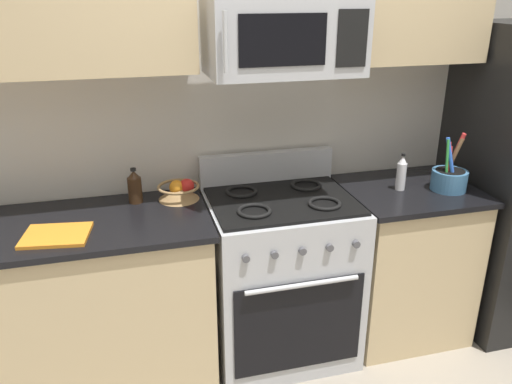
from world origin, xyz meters
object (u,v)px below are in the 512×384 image
(cutting_board, at_px, (56,235))
(bottle_soy, at_px, (135,187))
(microwave, at_px, (283,36))
(fruit_basket, at_px, (179,191))
(utensil_crock, at_px, (449,178))
(bottle_vinegar, at_px, (401,173))
(range_oven, at_px, (280,275))

(cutting_board, distance_m, bottle_soy, 0.49)
(cutting_board, bearing_deg, bottle_soy, 41.31)
(microwave, bearing_deg, fruit_basket, 164.02)
(utensil_crock, height_order, bottle_soy, utensil_crock)
(cutting_board, xyz_separation_m, bottle_soy, (0.36, 0.32, 0.08))
(microwave, xyz_separation_m, fruit_basket, (-0.51, 0.14, -0.78))
(microwave, xyz_separation_m, bottle_soy, (-0.73, 0.16, -0.74))
(microwave, bearing_deg, bottle_soy, 167.83)
(bottle_soy, bearing_deg, utensil_crock, -8.82)
(cutting_board, distance_m, bottle_vinegar, 1.77)
(utensil_crock, distance_m, bottle_soy, 1.68)
(fruit_basket, bearing_deg, bottle_soy, 176.81)
(utensil_crock, distance_m, bottle_vinegar, 0.26)
(bottle_vinegar, bearing_deg, range_oven, 179.77)
(fruit_basket, xyz_separation_m, cutting_board, (-0.58, -0.30, -0.04))
(bottle_vinegar, bearing_deg, microwave, 177.42)
(range_oven, bearing_deg, bottle_soy, 165.76)
(microwave, bearing_deg, utensil_crock, -6.16)
(fruit_basket, bearing_deg, bottle_vinegar, -8.42)
(range_oven, relative_size, utensil_crock, 3.46)
(microwave, relative_size, cutting_board, 2.52)
(fruit_basket, height_order, cutting_board, fruit_basket)
(utensil_crock, bearing_deg, cutting_board, -178.33)
(microwave, relative_size, bottle_vinegar, 3.44)
(utensil_crock, relative_size, bottle_soy, 1.70)
(fruit_basket, height_order, bottle_soy, bottle_soy)
(bottle_soy, bearing_deg, bottle_vinegar, -7.60)
(fruit_basket, relative_size, bottle_soy, 1.19)
(bottle_soy, bearing_deg, range_oven, -14.24)
(range_oven, relative_size, bottle_soy, 5.90)
(utensil_crock, xyz_separation_m, fruit_basket, (-1.44, 0.25, -0.02))
(bottle_vinegar, bearing_deg, fruit_basket, 171.58)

